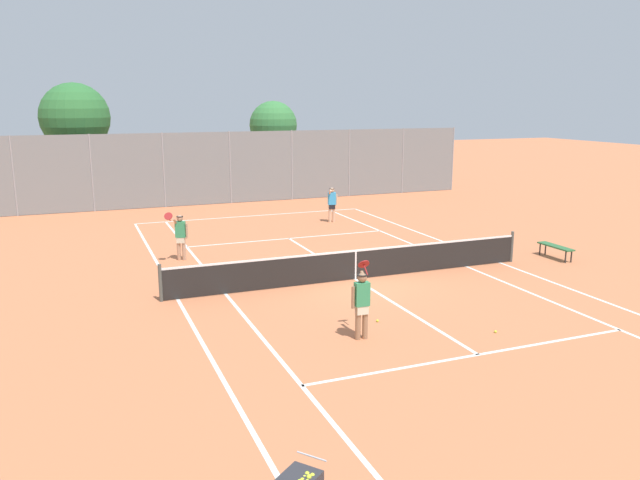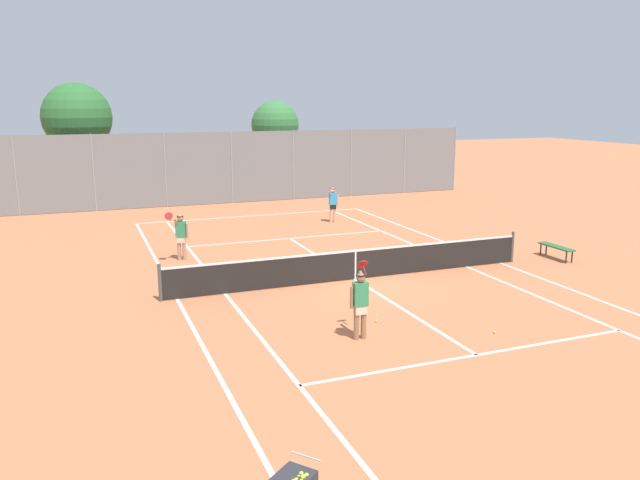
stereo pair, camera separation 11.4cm
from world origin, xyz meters
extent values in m
plane|color=#C67047|center=(0.00, 0.00, 0.00)|extent=(120.00, 120.00, 0.00)
cube|color=silver|center=(0.00, 11.90, 0.00)|extent=(11.00, 0.10, 0.01)
cube|color=silver|center=(-5.50, 0.00, 0.00)|extent=(0.10, 23.80, 0.01)
cube|color=silver|center=(5.50, 0.00, 0.00)|extent=(0.10, 23.80, 0.01)
cube|color=silver|center=(-4.13, 0.00, 0.00)|extent=(0.10, 23.80, 0.01)
cube|color=silver|center=(4.13, 0.00, 0.00)|extent=(0.10, 23.80, 0.01)
cube|color=silver|center=(0.00, -6.40, 0.00)|extent=(8.26, 0.10, 0.01)
cube|color=silver|center=(0.00, 6.40, 0.00)|extent=(8.26, 0.10, 0.01)
cube|color=silver|center=(0.00, 0.00, 0.00)|extent=(0.10, 12.80, 0.01)
cylinder|color=#474C47|center=(-5.95, 0.00, 0.53)|extent=(0.10, 0.10, 1.07)
cylinder|color=#474C47|center=(5.95, 0.00, 0.53)|extent=(0.10, 0.10, 1.07)
cube|color=black|center=(0.00, 0.00, 0.46)|extent=(11.90, 0.02, 0.89)
cube|color=white|center=(0.00, 0.00, 0.92)|extent=(11.90, 0.03, 0.06)
cube|color=white|center=(0.00, 0.00, 0.44)|extent=(0.05, 0.03, 0.89)
cylinder|color=#B7B7BC|center=(-5.39, -10.23, 0.95)|extent=(0.29, 0.36, 0.02)
sphere|color=#D1DB33|center=(-5.47, -10.46, 0.84)|extent=(0.07, 0.07, 0.07)
sphere|color=#D1DB33|center=(-5.53, -10.50, 0.86)|extent=(0.07, 0.07, 0.07)
sphere|color=#D1DB33|center=(-5.52, -10.40, 0.84)|extent=(0.07, 0.07, 0.07)
sphere|color=#D1DB33|center=(-5.57, -10.45, 0.82)|extent=(0.07, 0.07, 0.07)
sphere|color=#D1DB33|center=(-5.62, -10.50, 0.83)|extent=(0.07, 0.07, 0.07)
cylinder|color=#936B4C|center=(-2.07, -4.59, 0.41)|extent=(0.13, 0.13, 0.82)
cylinder|color=#936B4C|center=(-1.89, -4.60, 0.41)|extent=(0.13, 0.13, 0.82)
cube|color=beige|center=(-1.98, -4.60, 0.74)|extent=(0.29, 0.19, 0.24)
cube|color=#338C59|center=(-1.98, -4.60, 1.10)|extent=(0.35, 0.21, 0.56)
sphere|color=#936B4C|center=(-1.98, -4.60, 1.49)|extent=(0.22, 0.22, 0.22)
cylinder|color=black|center=(-1.98, -4.60, 1.56)|extent=(0.23, 0.23, 0.02)
cylinder|color=#936B4C|center=(-2.20, -4.59, 1.04)|extent=(0.08, 0.08, 0.52)
cylinder|color=#936B4C|center=(-1.85, -4.46, 1.39)|extent=(0.10, 0.46, 0.35)
cylinder|color=maroon|center=(-1.71, -4.21, 1.55)|extent=(0.04, 0.25, 0.22)
cylinder|color=maroon|center=(-1.70, -4.09, 1.66)|extent=(0.29, 0.21, 0.23)
cylinder|color=tan|center=(-4.55, 4.43, 0.41)|extent=(0.13, 0.13, 0.82)
cylinder|color=tan|center=(-4.72, 4.50, 0.41)|extent=(0.13, 0.13, 0.82)
cube|color=beige|center=(-4.64, 4.46, 0.74)|extent=(0.33, 0.27, 0.24)
cube|color=#338C59|center=(-4.64, 4.46, 1.10)|extent=(0.39, 0.31, 0.56)
sphere|color=tan|center=(-4.64, 4.46, 1.49)|extent=(0.22, 0.22, 0.22)
cylinder|color=black|center=(-4.64, 4.46, 1.56)|extent=(0.23, 0.23, 0.02)
cylinder|color=tan|center=(-4.43, 4.38, 1.04)|extent=(0.08, 0.08, 0.52)
cylinder|color=tan|center=(-4.81, 4.38, 1.39)|extent=(0.25, 0.45, 0.35)
cylinder|color=maroon|center=(-5.03, 4.19, 1.55)|extent=(0.13, 0.24, 0.22)
cylinder|color=maroon|center=(-5.08, 4.08, 1.66)|extent=(0.33, 0.29, 0.23)
cylinder|color=#D8A884|center=(3.06, 8.97, 0.41)|extent=(0.13, 0.13, 0.82)
cylinder|color=#D8A884|center=(2.88, 9.00, 0.41)|extent=(0.13, 0.13, 0.82)
cube|color=black|center=(2.97, 8.98, 0.74)|extent=(0.31, 0.23, 0.24)
cube|color=#3399D8|center=(2.97, 8.98, 1.10)|extent=(0.37, 0.26, 0.56)
sphere|color=#D8A884|center=(2.97, 8.98, 1.49)|extent=(0.22, 0.22, 0.22)
cylinder|color=black|center=(2.97, 8.98, 1.56)|extent=(0.23, 0.23, 0.02)
cylinder|color=#D8A884|center=(3.19, 8.94, 1.04)|extent=(0.08, 0.08, 0.52)
cylinder|color=#D8A884|center=(2.82, 8.87, 1.39)|extent=(0.16, 0.46, 0.35)
sphere|color=#D1DB33|center=(-1.11, -3.72, 0.03)|extent=(0.07, 0.07, 0.07)
sphere|color=#D1DB33|center=(1.18, -5.44, 0.03)|extent=(0.07, 0.07, 0.07)
cube|color=#2D6638|center=(7.69, -0.21, 0.44)|extent=(0.36, 1.50, 0.05)
cylinder|color=#262626|center=(7.56, -0.85, 0.21)|extent=(0.05, 0.05, 0.41)
cylinder|color=#262626|center=(7.56, 0.42, 0.21)|extent=(0.05, 0.05, 0.41)
cylinder|color=#262626|center=(7.81, -0.85, 0.21)|extent=(0.05, 0.05, 0.41)
cylinder|color=#262626|center=(7.81, 0.42, 0.21)|extent=(0.05, 0.05, 0.41)
cylinder|color=gray|center=(-10.59, 16.10, 1.94)|extent=(0.08, 0.08, 3.88)
cylinder|color=gray|center=(-7.06, 16.10, 1.94)|extent=(0.08, 0.08, 3.88)
cylinder|color=gray|center=(-3.53, 16.10, 1.94)|extent=(0.08, 0.08, 3.88)
cylinder|color=gray|center=(0.00, 16.10, 1.94)|extent=(0.08, 0.08, 3.88)
cylinder|color=gray|center=(3.53, 16.10, 1.94)|extent=(0.08, 0.08, 3.88)
cylinder|color=gray|center=(7.06, 16.10, 1.94)|extent=(0.08, 0.08, 3.88)
cylinder|color=gray|center=(10.59, 16.10, 1.94)|extent=(0.08, 0.08, 3.88)
cylinder|color=gray|center=(14.12, 16.10, 1.94)|extent=(0.08, 0.08, 3.88)
cube|color=slate|center=(0.00, 16.10, 1.94)|extent=(28.24, 0.02, 3.84)
cylinder|color=brown|center=(-7.59, 19.61, 1.66)|extent=(0.25, 0.25, 3.31)
sphere|color=#2D6B33|center=(-7.59, 19.61, 4.60)|extent=(3.68, 3.68, 3.68)
sphere|color=#2D6B33|center=(-7.84, 19.95, 4.14)|extent=(2.43, 2.43, 2.43)
cylinder|color=brown|center=(3.69, 19.96, 1.51)|extent=(0.31, 0.31, 3.01)
sphere|color=#387A3D|center=(3.69, 19.96, 4.03)|extent=(2.90, 2.90, 2.90)
sphere|color=#387A3D|center=(4.14, 20.33, 3.66)|extent=(1.93, 1.93, 1.93)
camera|label=1|loc=(-7.98, -17.01, 5.44)|focal=35.00mm
camera|label=2|loc=(-7.87, -17.05, 5.44)|focal=35.00mm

